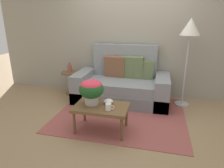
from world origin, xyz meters
TOP-DOWN VIEW (x-y plane):
  - ground_plane at (0.00, 0.00)m, footprint 14.00×14.00m
  - wall_back at (0.00, 1.29)m, footprint 6.40×0.12m
  - area_rug at (0.00, 0.13)m, footprint 2.27×1.91m
  - couch at (-0.11, 0.80)m, footprint 1.94×0.93m
  - coffee_table at (-0.19, -0.49)m, footprint 0.82×0.51m
  - side_table at (-1.33, 0.88)m, footprint 0.40×0.40m
  - floor_lamp at (1.12, 0.84)m, footprint 0.36×0.36m
  - potted_plant at (-0.35, -0.45)m, footprint 0.38×0.38m
  - coffee_mug at (-0.04, -0.60)m, footprint 0.13×0.09m
  - snack_bowl at (-0.10, -0.38)m, footprint 0.15×0.15m
  - table_vase at (-1.33, 0.88)m, footprint 0.10×0.10m

SIDE VIEW (x-z plane):
  - ground_plane at x=0.00m, z-range 0.00..0.00m
  - area_rug at x=0.00m, z-range 0.00..0.01m
  - couch at x=-0.11m, z-range -0.24..0.91m
  - side_table at x=-1.33m, z-range 0.10..0.63m
  - coffee_table at x=-0.19m, z-range 0.16..0.58m
  - snack_bowl at x=-0.10m, z-range 0.42..0.49m
  - coffee_mug at x=-0.04m, z-range 0.42..0.52m
  - table_vase at x=-1.33m, z-range 0.51..0.73m
  - potted_plant at x=-0.35m, z-range 0.47..0.85m
  - floor_lamp at x=1.12m, z-range 0.59..2.28m
  - wall_back at x=0.00m, z-range 0.00..2.99m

